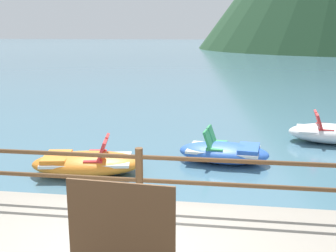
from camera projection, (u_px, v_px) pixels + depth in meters
ground_plane at (215, 60)px, 43.69m from camera, size 200.00×200.00×0.00m
dock_railing at (139, 171)px, 6.40m from camera, size 23.92×0.12×0.95m
sign_board at (121, 223)px, 4.34m from camera, size 1.18×0.13×1.19m
pedal_boat_0 at (331, 133)px, 11.65m from camera, size 2.40×1.47×0.86m
pedal_boat_1 at (224, 152)px, 9.96m from camera, size 2.31×1.48×0.81m
pedal_boat_2 at (87, 163)px, 9.14m from camera, size 2.62×1.67×0.82m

